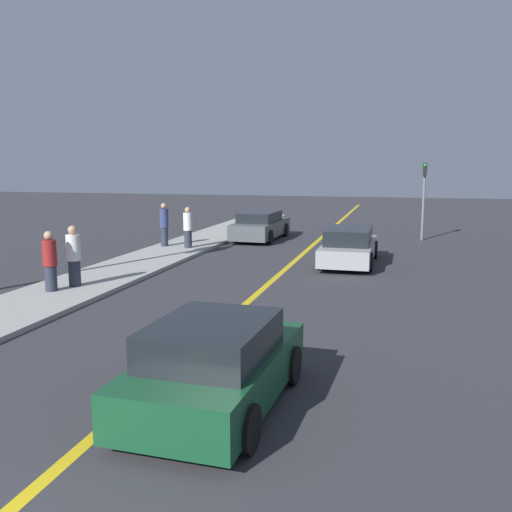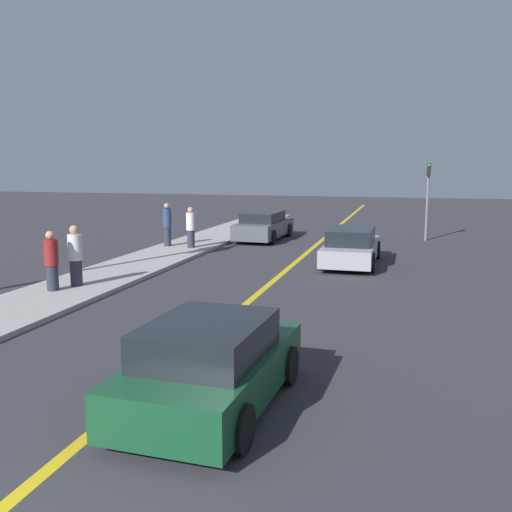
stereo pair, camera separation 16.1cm
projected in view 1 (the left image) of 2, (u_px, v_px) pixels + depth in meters
road_center_line at (294, 262)px, 20.98m from camera, size 0.20×60.00×0.01m
sidewalk_left at (161, 256)px, 21.97m from camera, size 2.56×35.39×0.13m
car_near_right_lane at (216, 365)px, 8.37m from camera, size 2.03×3.88×1.36m
car_ahead_center at (349, 247)px, 20.41m from camera, size 1.87×4.65×1.32m
car_far_distant at (261, 226)px, 27.01m from camera, size 1.99×4.78×1.33m
pedestrian_near_curb at (50, 261)px, 15.49m from camera, size 0.38×0.38×1.65m
pedestrian_mid_group at (74, 256)px, 16.11m from camera, size 0.40×0.40×1.73m
pedestrian_far_standing at (188, 227)px, 23.49m from camera, size 0.36×0.36×1.68m
pedestrian_by_sign at (164, 225)px, 23.92m from camera, size 0.36×0.36×1.81m
traffic_light at (424, 193)px, 26.44m from camera, size 0.18×0.40×3.60m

